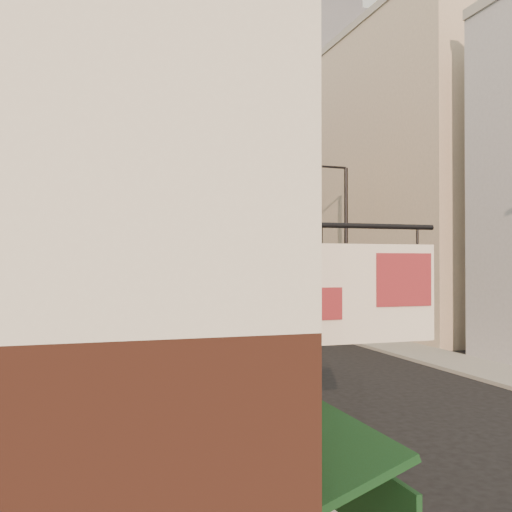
{
  "coord_description": "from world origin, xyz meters",
  "views": [
    {
      "loc": [
        -9.65,
        -2.65,
        4.49
      ],
      "look_at": [
        -1.55,
        22.68,
        4.81
      ],
      "focal_mm": 40.0,
      "sensor_mm": 36.0,
      "label": 1
    }
  ],
  "objects_px": {
    "clock_tower": "(130,182)",
    "streetlamp_mid": "(342,239)",
    "traffic_light_left": "(131,278)",
    "streetlamp_far": "(272,259)",
    "white_tower": "(216,166)",
    "traffic_light_right": "(303,270)"
  },
  "relations": [
    {
      "from": "clock_tower",
      "to": "streetlamp_mid",
      "type": "xyz_separation_m",
      "value": [
        7.02,
        -62.99,
        -11.69
      ]
    },
    {
      "from": "streetlamp_mid",
      "to": "traffic_light_left",
      "type": "distance_m",
      "value": 14.06
    },
    {
      "from": "streetlamp_far",
      "to": "streetlamp_mid",
      "type": "bearing_deg",
      "value": -93.68
    },
    {
      "from": "traffic_light_left",
      "to": "white_tower",
      "type": "bearing_deg",
      "value": -106.0
    },
    {
      "from": "clock_tower",
      "to": "streetlamp_mid",
      "type": "distance_m",
      "value": 64.45
    },
    {
      "from": "streetlamp_far",
      "to": "clock_tower",
      "type": "bearing_deg",
      "value": 96.79
    },
    {
      "from": "streetlamp_far",
      "to": "traffic_light_right",
      "type": "distance_m",
      "value": 6.47
    },
    {
      "from": "streetlamp_far",
      "to": "traffic_light_right",
      "type": "xyz_separation_m",
      "value": [
        0.23,
        -6.4,
        -0.9
      ]
    },
    {
      "from": "clock_tower",
      "to": "streetlamp_mid",
      "type": "relative_size",
      "value": 4.31
    },
    {
      "from": "streetlamp_far",
      "to": "traffic_light_right",
      "type": "bearing_deg",
      "value": -89.83
    },
    {
      "from": "streetlamp_mid",
      "to": "streetlamp_far",
      "type": "xyz_separation_m",
      "value": [
        0.44,
        14.25,
        -1.11
      ]
    },
    {
      "from": "streetlamp_far",
      "to": "traffic_light_left",
      "type": "xyz_separation_m",
      "value": [
        -12.53,
        -7.52,
        -1.37
      ]
    },
    {
      "from": "traffic_light_left",
      "to": "streetlamp_far",
      "type": "bearing_deg",
      "value": -144.22
    },
    {
      "from": "streetlamp_far",
      "to": "traffic_light_left",
      "type": "relative_size",
      "value": 1.69
    },
    {
      "from": "streetlamp_mid",
      "to": "streetlamp_far",
      "type": "relative_size",
      "value": 1.23
    },
    {
      "from": "streetlamp_far",
      "to": "traffic_light_right",
      "type": "relative_size",
      "value": 1.69
    },
    {
      "from": "white_tower",
      "to": "streetlamp_mid",
      "type": "relative_size",
      "value": 3.99
    },
    {
      "from": "clock_tower",
      "to": "traffic_light_right",
      "type": "relative_size",
      "value": 8.98
    },
    {
      "from": "traffic_light_left",
      "to": "traffic_light_right",
      "type": "distance_m",
      "value": 12.82
    },
    {
      "from": "white_tower",
      "to": "traffic_light_right",
      "type": "height_order",
      "value": "white_tower"
    },
    {
      "from": "clock_tower",
      "to": "white_tower",
      "type": "distance_m",
      "value": 17.83
    },
    {
      "from": "streetlamp_mid",
      "to": "streetlamp_far",
      "type": "bearing_deg",
      "value": 85.98
    }
  ]
}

